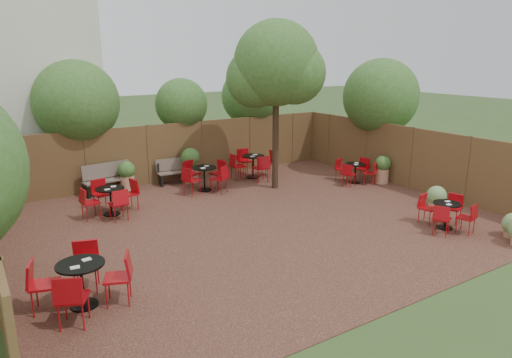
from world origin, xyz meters
TOP-DOWN VIEW (x-y plane):
  - ground at (0.00, 0.00)m, footprint 80.00×80.00m
  - courtyard_paving at (0.00, 0.00)m, footprint 12.00×10.00m
  - fence_back at (0.00, 5.00)m, footprint 12.00×0.08m
  - fence_right at (6.00, 0.00)m, footprint 0.08×10.00m
  - neighbour_building at (-4.50, 8.00)m, footprint 5.00×4.00m
  - overhang_foliage at (-1.87, 2.53)m, footprint 15.95×10.84m
  - courtyard_tree at (2.26, 2.31)m, footprint 2.78×2.68m
  - park_bench_left at (-2.50, 4.63)m, footprint 1.60×0.71m
  - park_bench_right at (-0.19, 4.62)m, footprint 1.40×0.59m
  - bistro_tables at (0.04, 1.21)m, footprint 11.21×8.33m
  - planters at (-1.00, 3.90)m, footprint 11.87×4.44m
  - low_shrubs at (4.59, -3.74)m, footprint 1.35×3.48m

SIDE VIEW (x-z plane):
  - ground at x=0.00m, z-range 0.00..0.00m
  - courtyard_paving at x=0.00m, z-range 0.00..0.02m
  - low_shrubs at x=4.59m, z-range -0.02..0.69m
  - park_bench_right at x=-0.19m, z-range 0.03..0.87m
  - bistro_tables at x=0.04m, z-range 0.00..0.92m
  - park_bench_left at x=-2.50m, z-range 0.03..0.99m
  - planters at x=-1.00m, z-range 0.02..1.20m
  - fence_back at x=0.00m, z-range 0.00..2.00m
  - fence_right at x=6.00m, z-range 0.00..2.00m
  - overhang_foliage at x=-1.87m, z-range 1.41..4.09m
  - courtyard_tree at x=2.26m, z-range 1.18..6.47m
  - neighbour_building at x=-4.50m, z-range 0.00..8.00m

